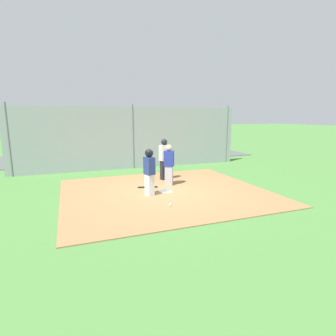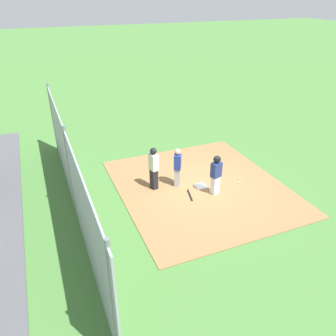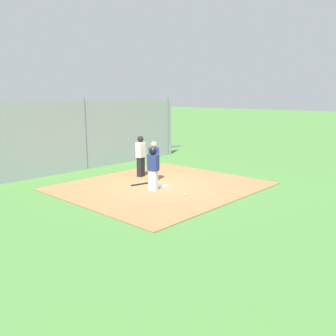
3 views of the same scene
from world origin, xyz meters
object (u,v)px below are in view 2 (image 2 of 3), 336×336
(runner, at_px, (216,173))
(baseball_bat, at_px, (190,195))
(catcher, at_px, (177,167))
(umpire, at_px, (154,167))
(baseball, at_px, (239,183))
(home_plate, at_px, (201,186))

(runner, bearing_deg, baseball_bat, 62.48)
(catcher, distance_m, umpire, 0.96)
(catcher, height_order, baseball_bat, catcher)
(catcher, bearing_deg, runner, -16.08)
(catcher, xyz_separation_m, baseball_bat, (0.92, 0.13, -0.81))
(baseball_bat, relative_size, baseball, 10.31)
(runner, relative_size, baseball_bat, 2.13)
(home_plate, bearing_deg, umpire, -108.86)
(runner, xyz_separation_m, baseball, (-0.26, 1.31, -0.88))
(baseball, bearing_deg, baseball_bat, -88.80)
(runner, bearing_deg, baseball, -94.13)
(baseball_bat, distance_m, baseball, 2.28)
(home_plate, height_order, umpire, umpire)
(runner, bearing_deg, catcher, 28.73)
(umpire, bearing_deg, catcher, -20.23)
(runner, distance_m, baseball, 1.60)
(catcher, height_order, runner, runner)
(home_plate, height_order, baseball_bat, baseball_bat)
(baseball_bat, bearing_deg, catcher, 21.53)
(umpire, bearing_deg, runner, -43.56)
(catcher, distance_m, baseball, 2.68)
(umpire, distance_m, runner, 2.41)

